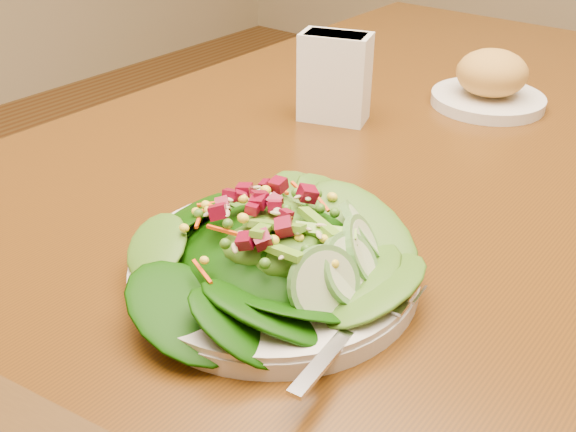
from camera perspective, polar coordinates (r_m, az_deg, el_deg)
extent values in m
cube|color=#522C0A|center=(0.89, 11.61, 5.26)|extent=(0.90, 1.40, 0.04)
cylinder|color=#382108|center=(1.73, 9.26, 4.76)|extent=(0.07, 0.07, 0.71)
cylinder|color=#382108|center=(2.23, 23.54, 3.81)|extent=(0.04, 0.04, 0.37)
cylinder|color=#382108|center=(1.95, 23.53, -0.19)|extent=(0.04, 0.04, 0.37)
cylinder|color=silver|center=(0.60, -1.21, -4.77)|extent=(0.27, 0.27, 0.02)
ellipsoid|color=black|center=(0.58, -1.24, -2.48)|extent=(0.18, 0.18, 0.04)
cube|color=silver|center=(0.52, 6.40, -9.74)|extent=(0.05, 0.18, 0.01)
cylinder|color=silver|center=(1.03, 17.30, 9.83)|extent=(0.17, 0.17, 0.02)
ellipsoid|color=#BA8D40|center=(1.02, 17.68, 12.06)|extent=(0.11, 0.11, 0.07)
cube|color=white|center=(0.92, 4.16, 12.16)|extent=(0.11, 0.08, 0.12)
cube|color=white|center=(0.92, 4.18, 12.73)|extent=(0.09, 0.07, 0.10)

